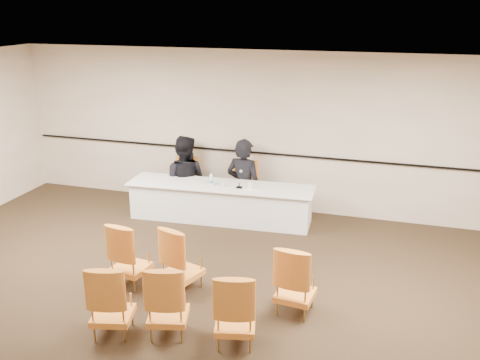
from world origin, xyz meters
name	(u,v)px	position (x,y,z in m)	size (l,w,h in m)	color
floor	(186,316)	(0.00, 0.00, 0.00)	(10.00, 10.00, 0.00)	black
ceiling	(177,79)	(0.00, 0.00, 3.00)	(10.00, 10.00, 0.00)	silver
wall_back	(266,132)	(0.00, 4.00, 1.50)	(10.00, 0.04, 3.00)	beige
wall_rail	(265,153)	(0.00, 3.96, 1.10)	(9.80, 0.04, 0.03)	black
panel_table	(220,202)	(-0.61, 3.14, 0.34)	(3.38, 0.79, 0.68)	white
panelist_main	(244,188)	(-0.33, 3.68, 0.46)	(0.70, 0.46, 1.93)	black
panelist_main_chair	(244,187)	(-0.33, 3.68, 0.47)	(0.50, 0.50, 0.95)	orange
panelist_second	(184,182)	(-1.51, 3.61, 0.49)	(0.90, 0.70, 1.85)	black
panelist_second_chair	(184,183)	(-1.51, 3.61, 0.47)	(0.50, 0.50, 0.95)	orange
papers	(251,188)	(-0.03, 3.11, 0.68)	(0.30, 0.22, 0.00)	white
microphone	(239,180)	(-0.24, 3.08, 0.82)	(0.11, 0.21, 0.30)	black
water_bottle	(211,179)	(-0.77, 3.10, 0.78)	(0.07, 0.07, 0.21)	teal
drinking_glass	(223,184)	(-0.54, 3.08, 0.73)	(0.06, 0.06, 0.10)	silver
coffee_cup	(250,186)	(-0.04, 3.08, 0.74)	(0.08, 0.08, 0.12)	white
aud_chair_front_left	(130,253)	(-1.05, 0.54, 0.47)	(0.50, 0.50, 0.95)	orange
aud_chair_front_mid	(182,258)	(-0.30, 0.62, 0.47)	(0.50, 0.50, 0.95)	orange
aud_chair_front_right	(296,279)	(1.31, 0.50, 0.47)	(0.50, 0.50, 0.95)	orange
aud_chair_back_left	(112,299)	(-0.68, -0.60, 0.47)	(0.50, 0.50, 0.95)	orange
aud_chair_back_mid	(168,299)	(-0.05, -0.42, 0.47)	(0.50, 0.50, 0.95)	orange
aud_chair_back_right	(235,308)	(0.77, -0.36, 0.47)	(0.50, 0.50, 0.95)	orange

